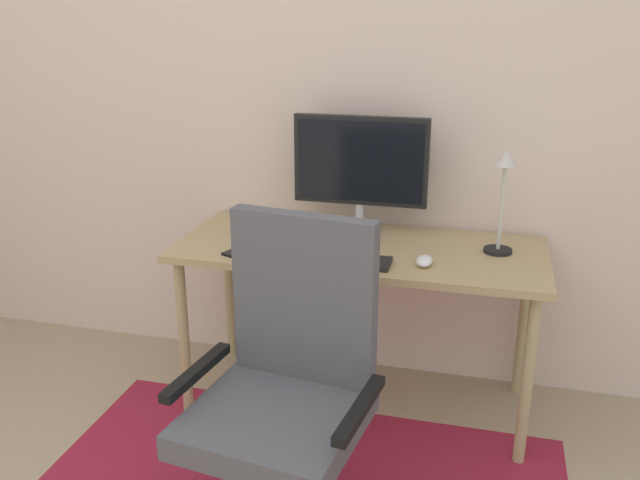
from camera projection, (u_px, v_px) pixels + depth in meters
The scene contains 9 objects.
wall_back at pixel (328, 87), 2.92m from camera, with size 6.00×0.10×2.60m, color beige.
desk at pixel (359, 263), 2.73m from camera, with size 1.47×0.62×0.72m.
monitor at pixel (360, 165), 2.78m from camera, with size 0.56×0.18×0.50m.
keyboard at pixel (334, 259), 2.54m from camera, with size 0.43×0.13×0.02m, color black.
computer_mouse at pixel (424, 261), 2.50m from camera, with size 0.06×0.10×0.03m, color white.
coffee_cup at pixel (264, 225), 2.81m from camera, with size 0.09×0.09×0.10m, color maroon.
cell_phone at pixel (240, 251), 2.64m from camera, with size 0.07×0.14×0.01m, color black.
desk_lamp at pixel (503, 190), 2.56m from camera, with size 0.11×0.11×0.41m.
office_chair at pixel (285, 413), 2.09m from camera, with size 0.62×0.56×1.04m.
Camera 1 is at (0.71, -0.70, 1.62)m, focal length 37.81 mm.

